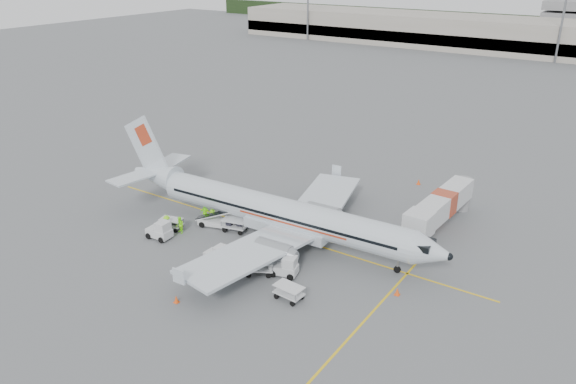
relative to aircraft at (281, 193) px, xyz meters
name	(u,v)px	position (x,y,z in m)	size (l,w,h in m)	color
ground	(277,233)	(-1.12, 0.82, -4.92)	(360.00, 360.00, 0.00)	#56595B
stripe_lead	(277,233)	(-1.12, 0.82, -4.92)	(44.00, 0.20, 0.01)	yellow
stripe_cross	(366,319)	(12.88, -7.18, -4.92)	(0.20, 20.00, 0.01)	yellow
terminal_west	(410,28)	(-41.12, 130.82, -0.42)	(110.00, 22.00, 9.00)	gray
treeline	(573,27)	(-1.12, 175.82, -1.92)	(300.00, 3.00, 6.00)	black
mast_west	(308,5)	(-71.12, 118.82, 6.08)	(3.20, 1.20, 22.00)	slate
mast_center	(563,19)	(3.88, 118.82, 6.08)	(3.20, 1.20, 22.00)	slate
aircraft	(281,193)	(0.00, 0.00, 0.00)	(35.70, 27.98, 9.84)	silver
jet_bridge	(443,210)	(12.20, 11.23, -2.98)	(2.77, 14.79, 3.88)	silver
belt_loader	(216,215)	(-7.22, -1.40, -3.63)	(4.77, 1.79, 2.58)	silver
tug_fore	(284,266)	(3.96, -5.41, -4.00)	(2.38, 1.36, 1.84)	silver
tug_mid	(217,254)	(-2.38, -6.95, -4.05)	(2.26, 1.29, 1.75)	silver
tug_aft	(159,230)	(-10.18, -6.55, -3.97)	(2.45, 1.40, 1.89)	silver
cart_loaded_a	(171,224)	(-10.59, -4.46, -4.33)	(2.24, 1.33, 1.17)	silver
cart_loaded_b	(235,225)	(-4.91, -1.18, -4.27)	(2.49, 1.47, 1.30)	silver
cart_empty_a	(259,267)	(2.06, -6.48, -4.26)	(2.51, 1.49, 1.31)	silver
cart_empty_b	(289,292)	(6.40, -8.28, -4.29)	(2.40, 1.42, 1.25)	silver
cone_nose	(397,291)	(13.50, -2.80, -4.57)	(0.43, 0.43, 0.70)	#EE4D11
cone_port	(419,182)	(5.86, 21.10, -4.57)	(0.43, 0.43, 0.71)	#EE4D11
cone_stbd	(176,299)	(-0.89, -13.75, -4.58)	(0.41, 0.41, 0.67)	#EE4D11
crew_a	(213,214)	(-8.31, -0.68, -4.09)	(0.61, 0.40, 1.66)	#7CE013
crew_b	(180,225)	(-9.24, -4.59, -4.04)	(0.86, 0.67, 1.77)	#7CE013
crew_c	(167,224)	(-10.35, -5.27, -3.97)	(1.22, 0.70, 1.89)	#7CE013
crew_d	(205,213)	(-9.07, -0.99, -4.03)	(1.05, 0.44, 1.78)	#7CE013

